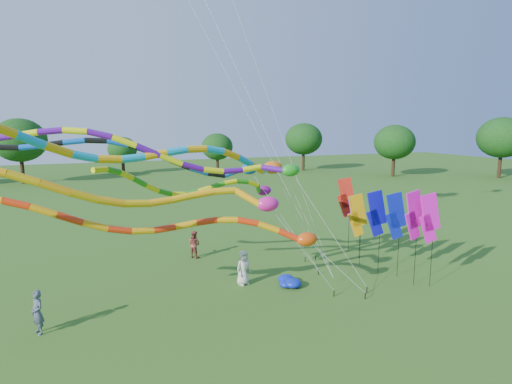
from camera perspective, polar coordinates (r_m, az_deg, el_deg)
name	(u,v)px	position (r m, az deg, el deg)	size (l,w,h in m)	color
ground	(334,327)	(17.96, 10.30, -17.34)	(160.00, 160.00, 0.00)	#255817
tree_ring	(384,205)	(12.94, 16.67, -1.73)	(118.19, 116.53, 9.61)	#382314
tube_kite_red	(197,227)	(17.83, -7.83, -4.62)	(14.99, 2.49, 6.03)	black
tube_kite_orange	(151,194)	(16.24, -13.79, -0.20)	(16.02, 1.56, 7.49)	black
tube_kite_purple	(179,157)	(17.38, -10.21, 4.66)	(15.76, 2.55, 8.45)	black
tube_kite_blue	(147,158)	(19.77, -14.37, 4.47)	(15.97, 1.97, 8.10)	black
tube_kite_cyan	(202,159)	(18.36, -7.25, 4.38)	(14.79, 6.12, 8.59)	black
tube_kite_green	(214,187)	(19.76, -5.61, 0.73)	(11.23, 4.43, 6.90)	black
banner_pole_red	(346,197)	(26.77, 11.91, -0.72)	(1.11, 0.50, 4.73)	black
banner_pole_magenta_b	(429,218)	(22.22, 22.13, -3.26)	(1.15, 0.30, 4.71)	black
banner_pole_orange	(357,215)	(24.65, 13.34, -3.06)	(1.15, 0.34, 4.12)	black
banner_pole_violet	(356,215)	(26.02, 13.23, -3.03)	(1.09, 0.54, 3.84)	black
banner_pole_magenta_a	(414,215)	(22.08, 20.32, -2.95)	(1.16, 0.14, 4.83)	black
banner_pole_blue_b	(396,216)	(23.10, 18.12, -3.07)	(1.15, 0.34, 4.52)	black
banner_pole_blue_a	(376,214)	(23.39, 15.74, -2.79)	(1.15, 0.35, 4.53)	black
blue_nylon_heap	(294,282)	(21.79, 5.14, -11.86)	(1.18, 1.18, 0.36)	#0D21B0
person_a	(243,268)	(21.58, -1.71, -10.06)	(0.85, 0.55, 1.74)	beige
person_b	(37,313)	(18.81, -27.13, -14.11)	(0.63, 0.41, 1.72)	#444C5F
person_c	(194,244)	(26.03, -8.25, -6.89)	(0.79, 0.62, 1.64)	brown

